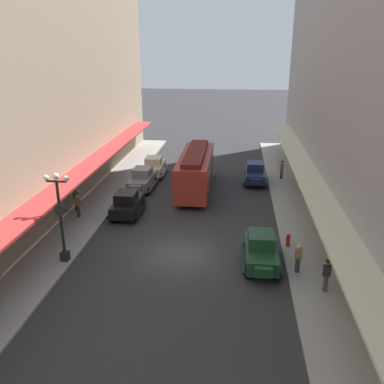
% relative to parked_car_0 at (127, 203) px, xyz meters
% --- Properties ---
extents(ground_plane, '(200.00, 200.00, 0.00)m').
position_rel_parked_car_0_xyz_m(ground_plane, '(4.66, -5.53, -0.94)').
color(ground_plane, '#2D2D30').
extents(sidewalk_left, '(3.00, 60.00, 0.15)m').
position_rel_parked_car_0_xyz_m(sidewalk_left, '(-2.84, -5.53, -0.87)').
color(sidewalk_left, '#99968E').
rests_on(sidewalk_left, ground).
extents(sidewalk_right, '(3.00, 60.00, 0.15)m').
position_rel_parked_car_0_xyz_m(sidewalk_right, '(12.16, -5.53, -0.87)').
color(sidewalk_right, '#99968E').
rests_on(sidewalk_right, ground).
extents(parked_car_0, '(2.19, 4.28, 1.84)m').
position_rel_parked_car_0_xyz_m(parked_car_0, '(0.00, 0.00, 0.00)').
color(parked_car_0, black).
rests_on(parked_car_0, ground).
extents(parked_car_1, '(2.18, 4.28, 1.84)m').
position_rel_parked_car_0_xyz_m(parked_car_1, '(9.43, 8.65, 0.00)').
color(parked_car_1, '#19234C').
rests_on(parked_car_1, ground).
extents(parked_car_2, '(2.21, 4.29, 1.84)m').
position_rel_parked_car_0_xyz_m(parked_car_2, '(9.26, -6.25, 0.00)').
color(parked_car_2, '#193D23').
rests_on(parked_car_2, ground).
extents(parked_car_3, '(2.22, 4.29, 1.84)m').
position_rel_parked_car_0_xyz_m(parked_car_3, '(-0.23, 5.76, 0.00)').
color(parked_car_3, slate).
rests_on(parked_car_3, ground).
extents(parked_car_4, '(2.27, 4.31, 1.84)m').
position_rel_parked_car_0_xyz_m(parked_car_4, '(0.01, 9.85, 0.00)').
color(parked_car_4, beige).
rests_on(parked_car_4, ground).
extents(streetcar, '(2.60, 9.62, 3.46)m').
position_rel_parked_car_0_xyz_m(streetcar, '(4.36, 5.95, 0.96)').
color(streetcar, '#A52D23').
rests_on(streetcar, ground).
extents(lamp_post_with_clock, '(1.42, 0.44, 5.16)m').
position_rel_parked_car_0_xyz_m(lamp_post_with_clock, '(-1.74, -7.18, 2.04)').
color(lamp_post_with_clock, black).
rests_on(lamp_post_with_clock, sidewalk_left).
extents(fire_hydrant, '(0.24, 0.24, 0.82)m').
position_rel_parked_car_0_xyz_m(fire_hydrant, '(11.01, -4.04, -0.38)').
color(fire_hydrant, '#B21E19').
rests_on(fire_hydrant, sidewalk_right).
extents(pedestrian_0, '(0.36, 0.24, 1.64)m').
position_rel_parked_car_0_xyz_m(pedestrian_0, '(-3.86, 0.07, 0.05)').
color(pedestrian_0, '#2D2D33').
rests_on(pedestrian_0, sidewalk_left).
extents(pedestrian_1, '(0.36, 0.24, 1.64)m').
position_rel_parked_car_0_xyz_m(pedestrian_1, '(11.17, -7.08, 0.05)').
color(pedestrian_1, '#2D2D33').
rests_on(pedestrian_1, sidewalk_right).
extents(pedestrian_2, '(0.36, 0.28, 1.67)m').
position_rel_parked_car_0_xyz_m(pedestrian_2, '(12.31, -8.74, 0.07)').
color(pedestrian_2, '#4C4238').
rests_on(pedestrian_2, sidewalk_right).
extents(pedestrian_3, '(0.36, 0.24, 1.64)m').
position_rel_parked_car_0_xyz_m(pedestrian_3, '(-3.29, -1.05, 0.05)').
color(pedestrian_3, '#2D2D33').
rests_on(pedestrian_3, sidewalk_left).
extents(pedestrian_4, '(0.36, 0.28, 1.67)m').
position_rel_parked_car_0_xyz_m(pedestrian_4, '(11.88, 9.67, 0.07)').
color(pedestrian_4, '#2D2D33').
rests_on(pedestrian_4, sidewalk_right).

